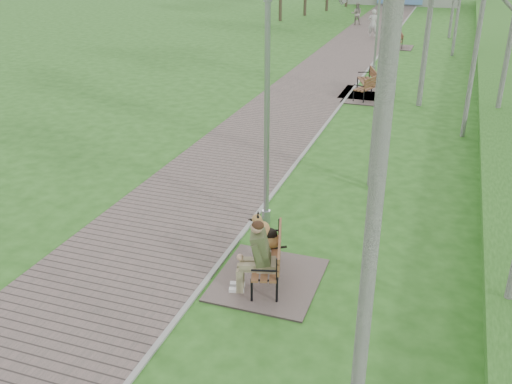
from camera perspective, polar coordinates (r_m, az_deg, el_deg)
ground at (r=10.01m, az=-8.84°, el=-13.72°), size 120.00×120.00×0.00m
walkway at (r=29.55m, az=7.80°, el=12.38°), size 3.50×67.00×0.04m
kerb at (r=29.26m, az=11.22°, el=12.03°), size 0.10×67.00×0.05m
bench_main at (r=10.91m, az=0.65°, el=-6.78°), size 1.95×2.16×1.70m
bench_second at (r=23.75m, az=11.11°, el=9.65°), size 1.92×2.14×1.18m
bench_third at (r=24.48m, az=10.98°, el=10.15°), size 2.05×2.28×1.26m
bench_far at (r=35.21m, az=13.98°, el=14.13°), size 1.64×1.82×1.01m
lamp_post_near at (r=12.37m, az=1.09°, el=6.91°), size 0.20×0.20×5.15m
lamp_post_second at (r=28.35m, az=12.06°, el=16.06°), size 0.18×0.18×4.71m
lamp_post_third at (r=39.50m, az=14.25°, el=18.14°), size 0.18×0.18×4.71m
pedestrian_near at (r=38.59m, az=11.62°, el=16.21°), size 0.69×0.52×1.70m
pedestrian_far at (r=43.59m, az=10.03°, el=17.14°), size 0.84×0.70×1.54m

